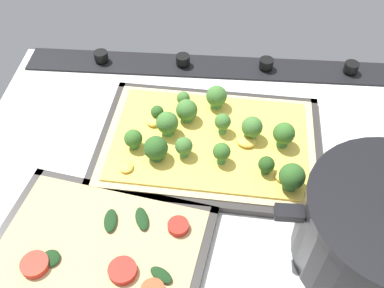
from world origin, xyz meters
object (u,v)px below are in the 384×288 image
object	(u,v)px
broccoli_pizza	(211,139)
baking_tray_back	(93,265)
veggie_pizza_back	(94,264)
baking_tray_front	(209,145)

from	to	relation	value
broccoli_pizza	baking_tray_back	world-z (taller)	broccoli_pizza
veggie_pizza_back	baking_tray_front	bearing A→B (deg)	-121.89
baking_tray_back	baking_tray_front	bearing A→B (deg)	-122.71
broccoli_pizza	veggie_pizza_back	size ratio (longest dim) A/B	1.17
baking_tray_back	veggie_pizza_back	bearing A→B (deg)	151.44
baking_tray_front	baking_tray_back	world-z (taller)	same
baking_tray_front	broccoli_pizza	size ratio (longest dim) A/B	1.07
broccoli_pizza	baking_tray_front	bearing A→B (deg)	-58.10
veggie_pizza_back	broccoli_pizza	bearing A→B (deg)	-122.45
baking_tray_front	veggie_pizza_back	world-z (taller)	veggie_pizza_back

